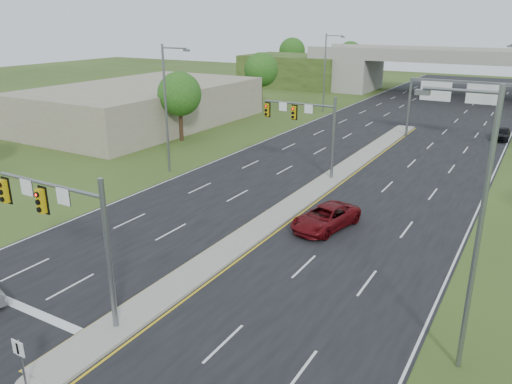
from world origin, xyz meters
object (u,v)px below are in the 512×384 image
object	(u,v)px
signal_mast_near	(67,221)
car_far_a	(325,217)
signal_mast_far	(308,122)
overpass	(453,76)
car_far_c	(502,133)
keep_right_sign	(20,357)
sign_gantry	(462,94)

from	to	relation	value
signal_mast_near	car_far_a	xyz separation A→B (m)	(5.87, 15.13, -3.96)
signal_mast_far	overpass	bearing A→B (deg)	87.65
car_far_c	signal_mast_near	bearing A→B (deg)	-106.36
signal_mast_far	keep_right_sign	bearing A→B (deg)	-85.61
signal_mast_near	keep_right_sign	size ratio (longest dim) A/B	3.18
keep_right_sign	overpass	size ratio (longest dim) A/B	0.03
signal_mast_near	car_far_a	bearing A→B (deg)	68.78
sign_gantry	overpass	bearing A→B (deg)	100.79
sign_gantry	car_far_a	xyz separation A→B (m)	(-3.07, -29.87, -4.47)
signal_mast_near	signal_mast_far	bearing A→B (deg)	90.00
sign_gantry	overpass	distance (m)	35.75
signal_mast_near	keep_right_sign	xyz separation A→B (m)	(2.26, -4.45, -3.21)
sign_gantry	car_far_a	size ratio (longest dim) A/B	2.15
sign_gantry	signal_mast_near	bearing A→B (deg)	-101.25
keep_right_sign	car_far_c	distance (m)	54.18
signal_mast_near	overpass	xyz separation A→B (m)	(2.26, 80.07, -1.17)
sign_gantry	car_far_a	bearing A→B (deg)	-95.87
signal_mast_far	car_far_a	xyz separation A→B (m)	(5.87, -9.87, -3.96)
keep_right_sign	overpass	distance (m)	84.55
car_far_c	keep_right_sign	bearing A→B (deg)	-102.81
signal_mast_near	keep_right_sign	world-z (taller)	signal_mast_near
car_far_a	overpass	bearing A→B (deg)	105.11
car_far_a	car_far_c	distance (m)	34.27
overpass	car_far_c	bearing A→B (deg)	-70.74
signal_mast_far	keep_right_sign	xyz separation A→B (m)	(2.26, -29.45, -3.21)
keep_right_sign	car_far_c	size ratio (longest dim) A/B	0.54
car_far_c	overpass	bearing A→B (deg)	108.17
keep_right_sign	signal_mast_far	bearing A→B (deg)	94.39
keep_right_sign	car_far_a	xyz separation A→B (m)	(3.61, 19.58, -0.75)
car_far_a	car_far_c	size ratio (longest dim) A/B	1.33
keep_right_sign	sign_gantry	distance (m)	50.04
signal_mast_near	sign_gantry	world-z (taller)	signal_mast_near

